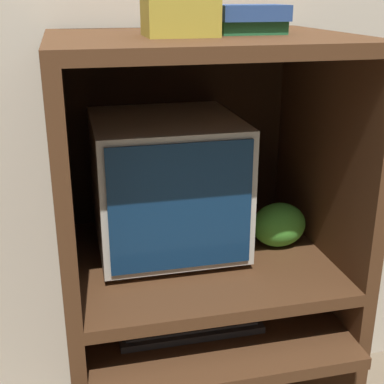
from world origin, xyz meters
TOP-DOWN VIEW (x-y plane):
  - wall_back at (0.00, 0.73)m, footprint 6.00×0.06m
  - desk_base at (0.00, 0.29)m, footprint 0.82×0.74m
  - desk_monitor_shelf at (0.00, 0.34)m, footprint 0.82×0.67m
  - hutch_upper at (0.00, 0.37)m, footprint 0.82×0.67m
  - crt_monitor at (-0.09, 0.41)m, footprint 0.43×0.44m
  - keyboard at (-0.07, 0.19)m, footprint 0.41×0.16m
  - mouse at (0.21, 0.19)m, footprint 0.07×0.04m
  - snack_bag at (0.26, 0.34)m, footprint 0.17×0.13m
  - book_stack at (0.13, 0.32)m, footprint 0.18×0.13m
  - storage_box at (-0.07, 0.28)m, footprint 0.18×0.15m

SIDE VIEW (x-z plane):
  - desk_base at x=0.00m, z-range 0.08..0.73m
  - keyboard at x=-0.07m, z-range 0.64..0.67m
  - mouse at x=0.21m, z-range 0.65..0.67m
  - desk_monitor_shelf at x=0.00m, z-range 0.69..0.84m
  - snack_bag at x=0.26m, z-range 0.80..0.94m
  - crt_monitor at x=-0.09m, z-range 0.81..1.22m
  - hutch_upper at x=0.00m, z-range 0.90..1.55m
  - wall_back at x=0.00m, z-range 0.00..2.60m
  - book_stack at x=0.13m, z-range 1.46..1.53m
  - storage_box at x=-0.07m, z-range 1.45..1.58m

